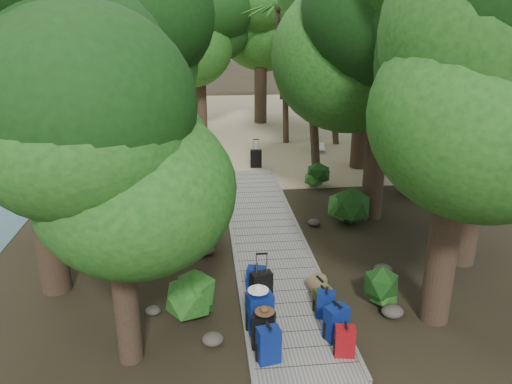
{
  "coord_description": "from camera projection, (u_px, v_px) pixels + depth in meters",
  "views": [
    {
      "loc": [
        -1.65,
        -11.48,
        5.84
      ],
      "look_at": [
        -0.18,
        2.05,
        1.0
      ],
      "focal_mm": 35.0,
      "sensor_mm": 36.0,
      "label": 1
    }
  ],
  "objects": [
    {
      "name": "suitcase_on_boardwalk",
      "position": [
        262.0,
        287.0,
        10.46
      ],
      "size": [
        0.48,
        0.34,
        0.67
      ],
      "primitive_type": null,
      "rotation": [
        0.0,
        0.0,
        0.26
      ],
      "color": "black",
      "rests_on": "boardwalk"
    },
    {
      "name": "backpack_left_d",
      "position": [
        256.0,
        278.0,
        10.9
      ],
      "size": [
        0.46,
        0.38,
        0.6
      ],
      "primitive_type": null,
      "rotation": [
        0.0,
        0.0,
        -0.26
      ],
      "color": "navy",
      "rests_on": "boardwalk"
    },
    {
      "name": "shrub_left_c",
      "position": [
        178.0,
        180.0,
        16.92
      ],
      "size": [
        1.26,
        1.26,
        1.13
      ],
      "primitive_type": null,
      "color": "#164715",
      "rests_on": "ground"
    },
    {
      "name": "rock_left_c",
      "position": [
        204.0,
        250.0,
        12.83
      ],
      "size": [
        0.51,
        0.46,
        0.28
      ],
      "primitive_type": null,
      "color": "#4C473F",
      "rests_on": "ground"
    },
    {
      "name": "tree_right_a",
      "position": [
        460.0,
        120.0,
        8.8
      ],
      "size": [
        4.92,
        4.92,
        8.2
      ],
      "primitive_type": null,
      "color": "black",
      "rests_on": "ground"
    },
    {
      "name": "shrub_right_a",
      "position": [
        379.0,
        290.0,
        10.47
      ],
      "size": [
        0.87,
        0.87,
        0.78
      ],
      "primitive_type": null,
      "color": "#164715",
      "rests_on": "ground"
    },
    {
      "name": "shrub_right_c",
      "position": [
        318.0,
        176.0,
        17.85
      ],
      "size": [
        0.89,
        0.89,
        0.8
      ],
      "primitive_type": null,
      "color": "#164715",
      "rests_on": "ground"
    },
    {
      "name": "hat_white",
      "position": [
        258.0,
        287.0,
        9.27
      ],
      "size": [
        0.4,
        0.4,
        0.13
      ],
      "primitive_type": null,
      "color": "silver",
      "rests_on": "backpack_left_c"
    },
    {
      "name": "backpack_right_b",
      "position": [
        336.0,
        321.0,
        9.24
      ],
      "size": [
        0.49,
        0.43,
        0.74
      ],
      "primitive_type": null,
      "rotation": [
        0.0,
        0.0,
        0.4
      ],
      "color": "navy",
      "rests_on": "boardwalk"
    },
    {
      "name": "kayak",
      "position": [
        175.0,
        148.0,
        22.45
      ],
      "size": [
        1.55,
        3.67,
        0.36
      ],
      "primitive_type": "ellipsoid",
      "rotation": [
        0.0,
        0.0,
        0.22
      ],
      "color": "#B70F13",
      "rests_on": "sand_beach"
    },
    {
      "name": "palm_left_a",
      "position": [
        127.0,
        94.0,
        18.01
      ],
      "size": [
        3.94,
        3.94,
        6.27
      ],
      "primitive_type": null,
      "color": "#144212",
      "rests_on": "ground"
    },
    {
      "name": "shrub_right_b",
      "position": [
        349.0,
        209.0,
        14.49
      ],
      "size": [
        1.14,
        1.14,
        1.03
      ],
      "primitive_type": null,
      "color": "#164715",
      "rests_on": "ground"
    },
    {
      "name": "rock_right_a",
      "position": [
        392.0,
        311.0,
        10.19
      ],
      "size": [
        0.46,
        0.41,
        0.25
      ],
      "primitive_type": null,
      "color": "#4C473F",
      "rests_on": "ground"
    },
    {
      "name": "boardwalk",
      "position": [
        267.0,
        236.0,
        13.8
      ],
      "size": [
        2.0,
        12.0,
        0.12
      ],
      "primitive_type": "cube",
      "color": "gray",
      "rests_on": "ground"
    },
    {
      "name": "tree_right_b",
      "position": [
        490.0,
        61.0,
        10.9
      ],
      "size": [
        5.48,
        5.48,
        9.79
      ],
      "primitive_type": null,
      "color": "black",
      "rests_on": "ground"
    },
    {
      "name": "rock_left_a",
      "position": [
        213.0,
        339.0,
        9.34
      ],
      "size": [
        0.41,
        0.37,
        0.23
      ],
      "primitive_type": null,
      "color": "#4C473F",
      "rests_on": "ground"
    },
    {
      "name": "sand_beach",
      "position": [
        232.0,
        126.0,
        27.86
      ],
      "size": [
        40.0,
        22.0,
        0.02
      ],
      "primitive_type": "cube",
      "color": "tan",
      "rests_on": "ground"
    },
    {
      "name": "tree_right_f",
      "position": [
        386.0,
        43.0,
        20.64
      ],
      "size": [
        5.31,
        5.31,
        9.49
      ],
      "primitive_type": null,
      "color": "black",
      "rests_on": "ground"
    },
    {
      "name": "tree_left_a",
      "position": [
        116.0,
        200.0,
        7.97
      ],
      "size": [
        3.67,
        3.67,
        6.12
      ],
      "primitive_type": null,
      "color": "black",
      "rests_on": "ground"
    },
    {
      "name": "tree_back_b",
      "position": [
        261.0,
        31.0,
        26.96
      ],
      "size": [
        5.6,
        5.6,
        10.0
      ],
      "primitive_type": null,
      "color": "black",
      "rests_on": "ground"
    },
    {
      "name": "hat_brown",
      "position": [
        265.0,
        309.0,
        8.85
      ],
      "size": [
        0.36,
        0.36,
        0.11
      ],
      "primitive_type": null,
      "color": "#51351E",
      "rests_on": "backpack_left_b"
    },
    {
      "name": "palm_right_b",
      "position": [
        339.0,
        61.0,
        22.85
      ],
      "size": [
        4.0,
        4.0,
        7.72
      ],
      "primitive_type": null,
      "color": "#144212",
      "rests_on": "ground"
    },
    {
      "name": "backpack_left_a",
      "position": [
        269.0,
        343.0,
        8.62
      ],
      "size": [
        0.44,
        0.35,
        0.73
      ],
      "primitive_type": null,
      "rotation": [
        0.0,
        0.0,
        0.21
      ],
      "color": "navy",
      "rests_on": "boardwalk"
    },
    {
      "name": "rock_right_b",
      "position": [
        383.0,
        270.0,
        11.87
      ],
      "size": [
        0.46,
        0.41,
        0.25
      ],
      "primitive_type": null,
      "color": "#4C473F",
      "rests_on": "ground"
    },
    {
      "name": "backpack_right_c",
      "position": [
        326.0,
        303.0,
        9.93
      ],
      "size": [
        0.42,
        0.35,
        0.61
      ],
      "primitive_type": null,
      "rotation": [
        0.0,
        0.0,
        -0.31
      ],
      "color": "navy",
      "rests_on": "boardwalk"
    },
    {
      "name": "backpack_right_a",
      "position": [
        345.0,
        340.0,
        8.8
      ],
      "size": [
        0.39,
        0.31,
        0.63
      ],
      "primitive_type": null,
      "rotation": [
        0.0,
        0.0,
        -0.19
      ],
      "color": "maroon",
      "rests_on": "boardwalk"
    },
    {
      "name": "palm_right_c",
      "position": [
        291.0,
        77.0,
        23.31
      ],
      "size": [
        3.92,
        3.92,
        6.24
      ],
      "primitive_type": null,
      "color": "#144212",
      "rests_on": "ground"
    },
    {
      "name": "tree_back_a",
      "position": [
        199.0,
        49.0,
        25.65
      ],
      "size": [
        4.82,
        4.82,
        8.34
      ],
      "primitive_type": null,
      "color": "black",
      "rests_on": "ground"
    },
    {
      "name": "tree_back_d",
      "position": [
        126.0,
        59.0,
        24.85
      ],
      "size": [
        4.54,
        4.54,
        7.56
      ],
      "primitive_type": null,
      "color": "black",
      "rests_on": "ground"
    },
    {
      "name": "rock_left_b",
      "position": [
        153.0,
        310.0,
        10.29
      ],
      "size": [
        0.32,
        0.29,
        0.18
      ],
      "primitive_type": null,
      "color": "#4C473F",
      "rests_on": "ground"
    },
    {
      "name": "tree_left_c",
      "position": [
        111.0,
        88.0,
        13.63
      ],
      "size": [
        4.55,
        4.55,
        7.91
      ],
      "primitive_type": null,
      "color": "black",
      "rests_on": "ground"
    },
    {
      "name": "duffel_right_khaki",
      "position": [
        319.0,
        287.0,
        10.73
      ],
      "size": [
        0.5,
        0.63,
        0.37
      ],
      "primitive_type": null,
      "rotation": [
        0.0,
        0.0,
        0.25
      ],
      "color": "brown",
      "rests_on": "boardwalk"
    },
    {
      "name": "ground",
      "position": [
        271.0,
        255.0,
        12.88
      ],
      "size": [
        120.0,
        120.0,
        0.0
      ],
      "primitive_type": "plane",
      "color": "black",
      "rests_on": "ground"
    },
    {
      "name": "sun_lounger",
      "position": [
        317.0,
        144.0,
        22.62
      ],
      "size": [
        0.99,
        2.05,
        0.63
      ],
      "primitive_type": null,
      "rotation": [
        0.0,
        0.0,
        -0.19
      ],
      "color": "silver",
      "rests_on": "sand_beach"
    },
    {
      "name": "rock_right_c",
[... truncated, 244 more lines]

